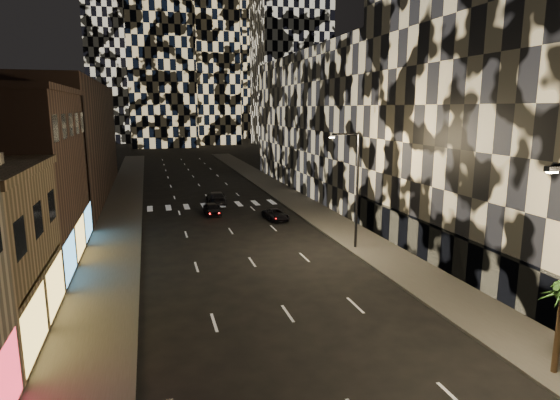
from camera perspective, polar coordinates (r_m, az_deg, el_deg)
sidewalk_left at (r=53.92m, az=-18.77°, el=-1.12°), size 4.00×120.00×0.15m
sidewalk_right at (r=56.39m, az=1.94°, el=-0.00°), size 4.00×120.00×0.15m
curb_left at (r=53.83m, az=-16.54°, el=-1.00°), size 0.20×120.00×0.15m
curb_right at (r=55.80m, az=-0.12°, el=-0.12°), size 0.20×120.00×0.15m
retail_filler_left at (r=63.65m, az=-25.07°, el=6.53°), size 10.00×40.00×14.00m
midrise_right at (r=38.22m, az=29.33°, el=9.80°), size 16.00×25.00×22.00m
midrise_base at (r=34.58m, az=18.70°, el=-5.34°), size 0.60×25.00×3.00m
midrise_filler_right at (r=65.49m, az=8.57°, el=9.29°), size 16.00×40.00×18.00m
streetlight_far at (r=36.50m, az=9.07°, el=2.16°), size 2.55×0.25×9.00m
car_dark_midlane at (r=49.24m, az=-8.29°, el=-1.10°), size 1.68×3.75×1.25m
car_dark_oncoming at (r=54.77m, az=-7.76°, el=0.27°), size 2.26×5.12×1.46m
car_dark_rightlane at (r=46.62m, az=-0.55°, el=-1.79°), size 2.22×4.05×1.07m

